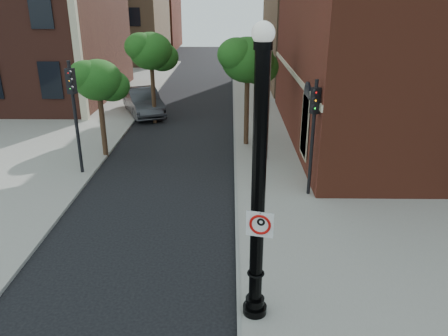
{
  "coord_description": "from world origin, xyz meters",
  "views": [
    {
      "loc": [
        1.82,
        -8.7,
        7.09
      ],
      "look_at": [
        1.66,
        2.0,
        2.88
      ],
      "focal_mm": 35.0,
      "sensor_mm": 36.0,
      "label": 1
    }
  ],
  "objects_px": {
    "no_parking_sign": "(260,224)",
    "traffic_signal_left": "(73,100)",
    "lamppost": "(258,199)",
    "traffic_signal_right": "(314,120)",
    "parked_car": "(143,102)"
  },
  "relations": [
    {
      "from": "no_parking_sign",
      "to": "traffic_signal_left",
      "type": "bearing_deg",
      "value": 141.49
    },
    {
      "from": "lamppost",
      "to": "traffic_signal_right",
      "type": "bearing_deg",
      "value": 70.62
    },
    {
      "from": "lamppost",
      "to": "parked_car",
      "type": "height_order",
      "value": "lamppost"
    },
    {
      "from": "traffic_signal_left",
      "to": "lamppost",
      "type": "bearing_deg",
      "value": -36.63
    },
    {
      "from": "no_parking_sign",
      "to": "parked_car",
      "type": "relative_size",
      "value": 0.11
    },
    {
      "from": "lamppost",
      "to": "no_parking_sign",
      "type": "relative_size",
      "value": 11.29
    },
    {
      "from": "traffic_signal_left",
      "to": "traffic_signal_right",
      "type": "bearing_deg",
      "value": 2.8
    },
    {
      "from": "lamppost",
      "to": "no_parking_sign",
      "type": "xyz_separation_m",
      "value": [
        0.04,
        -0.17,
        -0.52
      ]
    },
    {
      "from": "lamppost",
      "to": "traffic_signal_right",
      "type": "xyz_separation_m",
      "value": [
        2.37,
        6.75,
        -0.1
      ]
    },
    {
      "from": "traffic_signal_right",
      "to": "lamppost",
      "type": "bearing_deg",
      "value": -132.92
    },
    {
      "from": "traffic_signal_left",
      "to": "traffic_signal_right",
      "type": "relative_size",
      "value": 1.08
    },
    {
      "from": "parked_car",
      "to": "traffic_signal_left",
      "type": "xyz_separation_m",
      "value": [
        -0.71,
        -10.23,
        2.38
      ]
    },
    {
      "from": "parked_car",
      "to": "traffic_signal_right",
      "type": "bearing_deg",
      "value": -77.71
    },
    {
      "from": "traffic_signal_left",
      "to": "traffic_signal_right",
      "type": "xyz_separation_m",
      "value": [
        9.28,
        -2.04,
        -0.23
      ]
    },
    {
      "from": "lamppost",
      "to": "no_parking_sign",
      "type": "distance_m",
      "value": 0.55
    }
  ]
}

